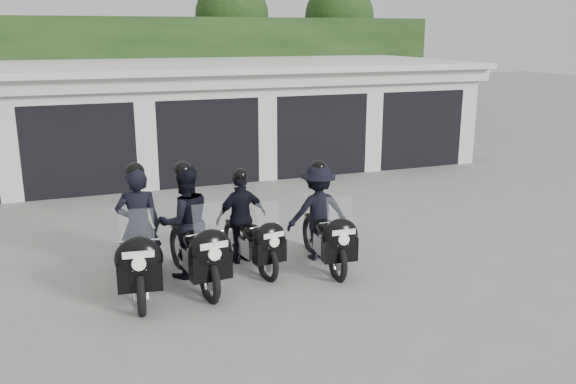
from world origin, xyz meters
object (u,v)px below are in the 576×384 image
object	(u,v)px
police_bike_b	(189,230)
police_bike_d	(321,218)
police_bike_a	(139,241)
police_bike_c	(246,224)

from	to	relation	value
police_bike_b	police_bike_d	bearing A→B (deg)	-6.10
police_bike_a	police_bike_b	xyz separation A→B (m)	(0.79, 0.15, 0.03)
police_bike_d	police_bike_c	bearing A→B (deg)	170.24
police_bike_a	police_bike_d	xyz separation A→B (m)	(3.04, 0.17, -0.02)
police_bike_a	police_bike_b	distance (m)	0.80
police_bike_b	police_bike_c	bearing A→B (deg)	11.20
police_bike_b	police_bike_d	xyz separation A→B (m)	(2.25, 0.03, -0.06)
police_bike_a	police_bike_c	xyz separation A→B (m)	(1.80, 0.47, -0.07)
police_bike_b	police_bike_c	distance (m)	1.07
police_bike_d	police_bike_b	bearing A→B (deg)	-175.41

